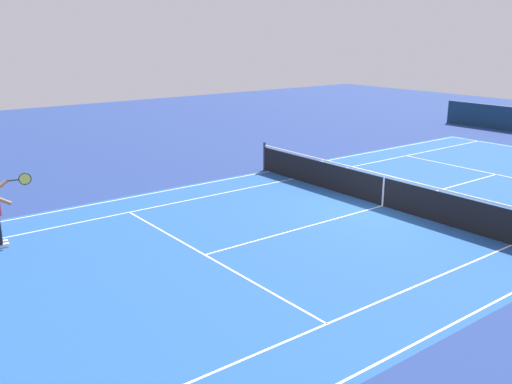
{
  "coord_description": "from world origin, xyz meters",
  "views": [
    {
      "loc": [
        12.92,
        10.49,
        5.08
      ],
      "look_at": [
        4.04,
        -1.07,
        0.9
      ],
      "focal_mm": 39.14,
      "sensor_mm": 36.0,
      "label": 1
    }
  ],
  "objects": [
    {
      "name": "tennis_net",
      "position": [
        0.0,
        0.0,
        0.49
      ],
      "size": [
        0.1,
        11.7,
        1.08
      ],
      "color": "#2D2D33",
      "rests_on": "ground_plane"
    },
    {
      "name": "ground_plane",
      "position": [
        0.0,
        0.0,
        0.0
      ],
      "size": [
        60.0,
        60.0,
        0.0
      ],
      "primitive_type": "plane",
      "color": "navy"
    },
    {
      "name": "court_slab",
      "position": [
        0.0,
        0.0,
        0.0
      ],
      "size": [
        24.2,
        11.4,
        0.0
      ],
      "primitive_type": "cube",
      "color": "#1E4C93",
      "rests_on": "ground_plane"
    },
    {
      "name": "court_line_markings",
      "position": [
        0.0,
        0.0,
        0.0
      ],
      "size": [
        23.85,
        11.05,
        0.01
      ],
      "color": "white",
      "rests_on": "ground_plane"
    }
  ]
}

